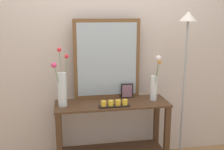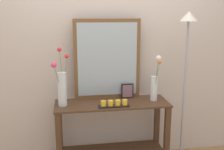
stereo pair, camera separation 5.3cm
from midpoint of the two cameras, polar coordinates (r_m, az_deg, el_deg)
The scene contains 8 objects.
wall_back at distance 3.11m, azimuth -1.58°, elevation 6.13°, with size 6.40×0.08×2.70m, color beige.
console_table at distance 3.03m, azimuth -0.51°, elevation -11.33°, with size 1.22×0.42×0.78m.
mirror_leaning at distance 2.98m, azimuth -1.57°, elevation 3.30°, with size 0.73×0.03×0.88m.
tall_vase_left at distance 2.81m, azimuth -11.06°, elevation -2.31°, with size 0.18×0.22×0.59m.
vase_right at distance 2.97m, azimuth 8.41°, elevation -1.89°, with size 0.10×0.16×0.51m.
candle_tray at distance 2.79m, azimuth -0.04°, elevation -6.10°, with size 0.32×0.09×0.07m.
picture_frame_small at distance 3.06m, azimuth 2.69°, elevation -3.36°, with size 0.14×0.01×0.17m.
floor_lamp at distance 3.01m, azimuth 14.70°, elevation 2.09°, with size 0.24×0.24×1.74m.
Camera 1 is at (-0.49, -2.72, 1.72)m, focal length 43.40 mm.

